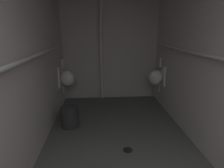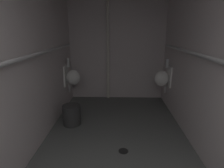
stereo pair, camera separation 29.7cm
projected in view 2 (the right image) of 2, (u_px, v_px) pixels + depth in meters
floor at (116, 157)px, 2.54m from camera, size 2.38×4.65×0.08m
wall_left at (20, 63)px, 2.20m from camera, size 0.06×4.65×2.54m
wall_right at (216, 64)px, 2.14m from camera, size 0.06×4.65×2.54m
wall_back at (117, 47)px, 4.37m from camera, size 2.38×0.06×2.54m
urinal_left_mid at (72, 77)px, 4.03m from camera, size 0.32×0.30×0.76m
urinal_right_mid at (163, 78)px, 3.93m from camera, size 0.32×0.30×0.76m
supply_pipe_left at (26, 57)px, 2.17m from camera, size 0.06×3.95×0.06m
supply_pipe_right at (209, 58)px, 2.12m from camera, size 0.06×3.84×0.06m
standpipe_back_wall at (108, 47)px, 4.27m from camera, size 0.07×0.07×2.49m
floor_drain at (123, 151)px, 2.60m from camera, size 0.14×0.14×0.01m
waste_bin at (72, 115)px, 3.31m from camera, size 0.32×0.32×0.36m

